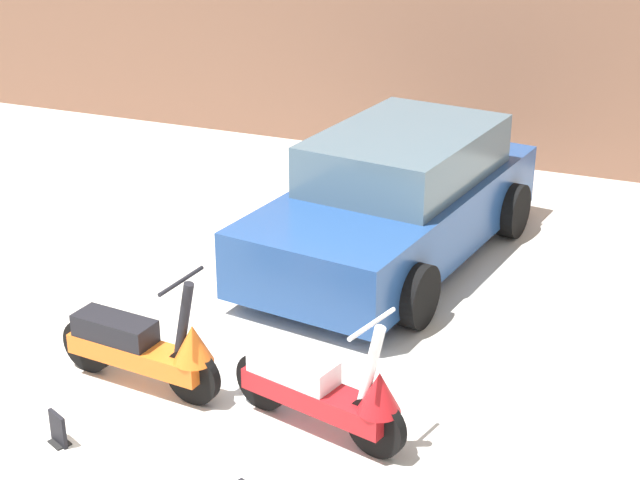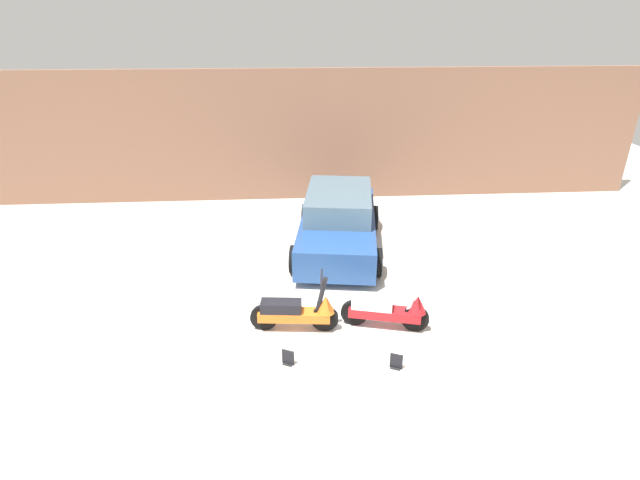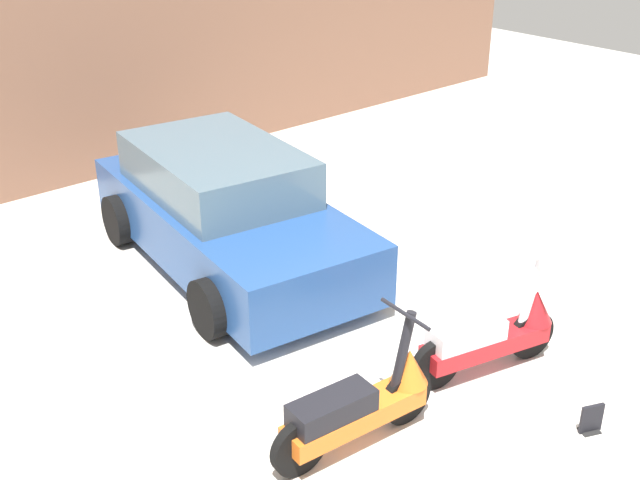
# 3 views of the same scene
# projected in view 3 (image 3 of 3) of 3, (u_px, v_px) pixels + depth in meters

# --- Properties ---
(ground_plane) EXTENTS (28.00, 28.00, 0.00)m
(ground_plane) POSITION_uv_depth(u_px,v_px,m) (455.00, 473.00, 6.12)
(ground_plane) COLOR silver
(wall_back) EXTENTS (19.60, 0.12, 3.68)m
(wall_back) POSITION_uv_depth(u_px,v_px,m) (21.00, 60.00, 10.37)
(wall_back) COLOR #845B47
(wall_back) RESTS_ON ground_plane
(scooter_front_left) EXTENTS (1.54, 0.55, 1.07)m
(scooter_front_left) POSITION_uv_depth(u_px,v_px,m) (362.00, 404.00, 6.27)
(scooter_front_left) COLOR black
(scooter_front_left) RESTS_ON ground_plane
(scooter_front_right) EXTENTS (1.52, 0.68, 1.08)m
(scooter_front_right) POSITION_uv_depth(u_px,v_px,m) (492.00, 334.00, 7.18)
(scooter_front_right) COLOR black
(scooter_front_right) RESTS_ON ground_plane
(car_rear_left) EXTENTS (2.33, 4.16, 1.35)m
(car_rear_left) POSITION_uv_depth(u_px,v_px,m) (226.00, 211.00, 8.98)
(car_rear_left) COLOR navy
(car_rear_left) RESTS_ON ground_plane
(placard_near_right_scooter) EXTENTS (0.20, 0.17, 0.26)m
(placard_near_right_scooter) POSITION_uv_depth(u_px,v_px,m) (591.00, 420.00, 6.51)
(placard_near_right_scooter) COLOR black
(placard_near_right_scooter) RESTS_ON ground_plane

